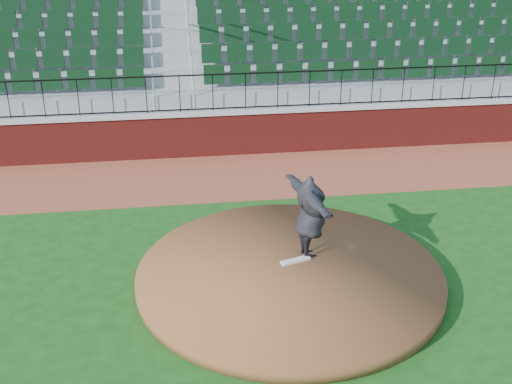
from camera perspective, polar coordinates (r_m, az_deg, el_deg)
ground at (r=12.91m, az=0.90°, el=-8.03°), size 90.00×90.00×0.00m
warning_track at (r=17.65m, az=-1.69°, el=1.43°), size 34.00×3.20×0.01m
field_wall at (r=18.91m, az=-2.23°, el=4.99°), size 34.00×0.35×1.20m
wall_cap at (r=18.70m, az=-2.26°, el=6.86°), size 34.00×0.45×0.10m
wall_railing at (r=18.54m, az=-2.29°, el=8.48°), size 34.00×0.05×1.00m
seating_stands at (r=21.05m, az=-3.05°, el=11.84°), size 34.00×5.10×4.60m
concourse_wall at (r=23.69m, az=-3.67°, el=14.39°), size 34.00×0.50×5.50m
pitchers_mound at (r=12.99m, az=2.87°, el=-7.17°), size 5.87×5.87×0.25m
pitching_rubber at (r=13.22m, az=3.39°, el=-5.82°), size 0.63×0.33×0.04m
pitcher at (r=13.07m, az=4.64°, el=-2.07°), size 0.95×2.18×1.71m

